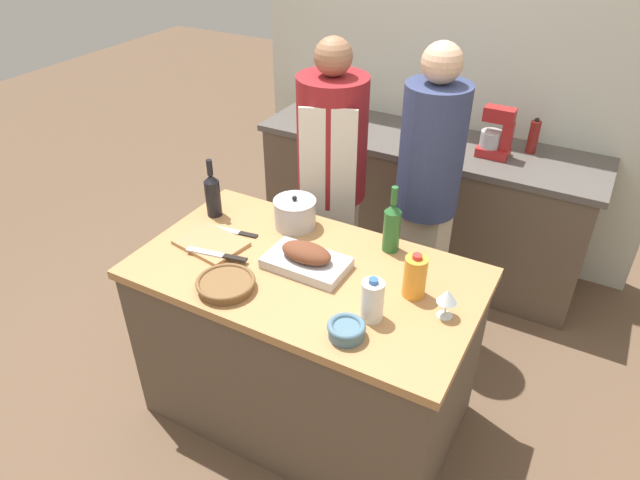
{
  "coord_description": "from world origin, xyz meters",
  "views": [
    {
      "loc": [
        0.99,
        -1.68,
        2.32
      ],
      "look_at": [
        0.0,
        0.12,
        0.95
      ],
      "focal_mm": 32.0,
      "sensor_mm": 36.0,
      "label": 1
    }
  ],
  "objects": [
    {
      "name": "knife_paring",
      "position": [
        -0.43,
        0.09,
        0.88
      ],
      "size": [
        0.24,
        0.06,
        0.01
      ],
      "color": "#B7B7BC",
      "rests_on": "kitchen_island"
    },
    {
      "name": "person_cook_guest",
      "position": [
        0.23,
        0.85,
        0.92
      ],
      "size": [
        0.32,
        0.32,
        1.66
      ],
      "rotation": [
        0.0,
        0.0,
        -0.14
      ],
      "color": "beige",
      "rests_on": "ground_plane"
    },
    {
      "name": "condiment_bottle_tall",
      "position": [
        -0.69,
        1.55,
        0.94
      ],
      "size": [
        0.05,
        0.05,
        0.13
      ],
      "color": "#234C28",
      "rests_on": "back_counter"
    },
    {
      "name": "wine_bottle_green",
      "position": [
        0.25,
        0.32,
        1.0
      ],
      "size": [
        0.08,
        0.08,
        0.31
      ],
      "color": "#28662D",
      "rests_on": "kitchen_island"
    },
    {
      "name": "juice_jug",
      "position": [
        0.46,
        0.06,
        0.96
      ],
      "size": [
        0.09,
        0.09,
        0.19
      ],
      "color": "orange",
      "rests_on": "kitchen_island"
    },
    {
      "name": "mixing_bowl",
      "position": [
        0.33,
        -0.28,
        0.91
      ],
      "size": [
        0.14,
        0.14,
        0.06
      ],
      "color": "slate",
      "rests_on": "kitchen_island"
    },
    {
      "name": "cutting_board",
      "position": [
        -0.47,
        -0.04,
        0.88
      ],
      "size": [
        0.33,
        0.26,
        0.02
      ],
      "color": "#AD7F51",
      "rests_on": "kitchen_island"
    },
    {
      "name": "person_cook_aproned",
      "position": [
        -0.28,
        0.77,
        0.9
      ],
      "size": [
        0.38,
        0.41,
        1.64
      ],
      "rotation": [
        0.0,
        0.0,
        0.36
      ],
      "color": "beige",
      "rests_on": "ground_plane"
    },
    {
      "name": "condiment_bottle_short",
      "position": [
        0.59,
        1.64,
        0.98
      ],
      "size": [
        0.06,
        0.06,
        0.21
      ],
      "color": "maroon",
      "rests_on": "back_counter"
    },
    {
      "name": "kitchen_island",
      "position": [
        0.0,
        0.0,
        0.44
      ],
      "size": [
        1.47,
        0.83,
        0.87
      ],
      "color": "brown",
      "rests_on": "ground_plane"
    },
    {
      "name": "stock_pot",
      "position": [
        -0.22,
        0.28,
        0.94
      ],
      "size": [
        0.2,
        0.2,
        0.16
      ],
      "color": "#B7B7BC",
      "rests_on": "kitchen_island"
    },
    {
      "name": "roasting_pan",
      "position": [
        -0.01,
        0.02,
        0.92
      ],
      "size": [
        0.35,
        0.21,
        0.11
      ],
      "color": "#BCBCC1",
      "rests_on": "kitchen_island"
    },
    {
      "name": "wine_bottle_dark",
      "position": [
        -0.62,
        0.18,
        0.99
      ],
      "size": [
        0.07,
        0.07,
        0.29
      ],
      "color": "black",
      "rests_on": "kitchen_island"
    },
    {
      "name": "knife_chef",
      "position": [
        -0.37,
        -0.11,
        0.89
      ],
      "size": [
        0.29,
        0.08,
        0.01
      ],
      "color": "#B7B7BC",
      "rests_on": "cutting_board"
    },
    {
      "name": "milk_jug",
      "position": [
        0.37,
        -0.14,
        0.96
      ],
      "size": [
        0.09,
        0.09,
        0.18
      ],
      "color": "white",
      "rests_on": "kitchen_island"
    },
    {
      "name": "ground_plane",
      "position": [
        0.0,
        0.0,
        0.0
      ],
      "size": [
        12.0,
        12.0,
        0.0
      ],
      "primitive_type": "plane",
      "color": "brown"
    },
    {
      "name": "back_wall",
      "position": [
        0.0,
        1.86,
        1.27
      ],
      "size": [
        2.63,
        0.1,
        2.55
      ],
      "color": "silver",
      "rests_on": "ground_plane"
    },
    {
      "name": "stand_mixer",
      "position": [
        0.4,
        1.49,
        1.01
      ],
      "size": [
        0.18,
        0.14,
        0.29
      ],
      "color": "#B22323",
      "rests_on": "back_counter"
    },
    {
      "name": "back_counter",
      "position": [
        0.0,
        1.51,
        0.44
      ],
      "size": [
        2.13,
        0.6,
        0.88
      ],
      "color": "brown",
      "rests_on": "ground_plane"
    },
    {
      "name": "wine_glass_left",
      "position": [
        0.61,
        0.0,
        0.97
      ],
      "size": [
        0.08,
        0.08,
        0.13
      ],
      "color": "silver",
      "rests_on": "kitchen_island"
    },
    {
      "name": "wicker_basket",
      "position": [
        -0.22,
        -0.27,
        0.9
      ],
      "size": [
        0.24,
        0.24,
        0.05
      ],
      "color": "brown",
      "rests_on": "kitchen_island"
    }
  ]
}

